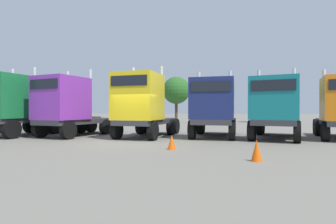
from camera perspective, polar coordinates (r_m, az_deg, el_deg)
ground at (r=14.17m, az=-8.01°, el=-6.32°), size 200.00×200.00×0.00m
semi_truck_green at (r=19.45m, az=-29.83°, el=1.32°), size 3.65×6.09×4.39m
semi_truck_purple at (r=17.82m, az=-20.37°, el=1.27°), size 3.97×6.20×4.24m
semi_truck_yellow at (r=16.10m, az=-5.56°, el=1.53°), size 3.38×6.08×4.35m
semi_truck_navy at (r=16.26m, az=9.54°, el=0.94°), size 3.10×5.91×4.04m
semi_truck_teal at (r=16.25m, az=21.69°, el=0.85°), size 4.15×6.58×4.01m
traffic_cone_near at (r=11.39m, az=0.79°, el=-6.39°), size 0.36×0.36×0.62m
traffic_cone_mid at (r=9.29m, az=18.21°, el=-7.72°), size 0.36×0.36×0.71m
oak_far_left at (r=39.04m, az=-18.94°, el=3.95°), size 4.27×4.27×6.21m
oak_far_centre at (r=34.28m, az=1.76°, el=4.56°), size 3.46×3.46×5.87m
oak_far_right at (r=37.61m, az=21.14°, el=4.20°), size 3.36×3.36×5.85m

